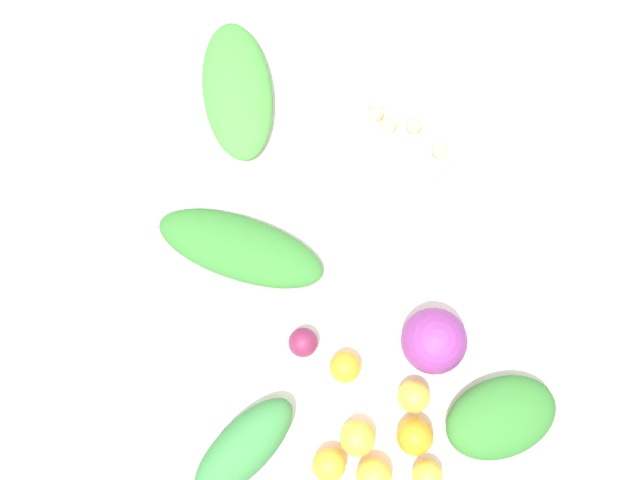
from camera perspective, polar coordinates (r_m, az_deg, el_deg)
name	(u,v)px	position (r m, az deg, el deg)	size (l,w,h in m)	color
ground_plane	(320,291)	(2.41, 0.00, -4.11)	(8.00, 8.00, 0.00)	#B2A899
dining_table	(320,250)	(1.76, 0.00, -0.84)	(1.34, 0.97, 0.76)	silver
cabbage_purple	(434,341)	(1.58, 9.10, -7.98)	(0.14, 0.14, 0.14)	#7A2D75
egg_carton	(400,130)	(1.71, 6.41, 8.71)	(0.30, 0.23, 0.09)	beige
greens_bunch_kale	(237,91)	(1.76, -6.64, 11.79)	(0.36, 0.17, 0.07)	#3D8433
greens_bunch_scallion	(240,248)	(1.64, -6.39, -0.66)	(0.40, 0.15, 0.07)	#2D6B28
greens_bunch_chard	(244,448)	(1.59, -6.11, -16.18)	(0.27, 0.11, 0.10)	#337538
greens_bunch_beet_tops	(501,417)	(1.63, 14.27, -13.59)	(0.25, 0.17, 0.08)	#2D6B28
beet_root	(303,342)	(1.60, -1.36, -8.19)	(0.07, 0.07, 0.07)	maroon
orange_0	(375,476)	(1.60, 4.40, -18.32)	(0.08, 0.08, 0.08)	#F9A833
orange_1	(357,438)	(1.59, 3.01, -15.55)	(0.08, 0.08, 0.08)	#F9A833
orange_2	(329,465)	(1.59, 0.72, -17.56)	(0.07, 0.07, 0.07)	orange
orange_3	(414,396)	(1.60, 7.50, -12.30)	(0.07, 0.07, 0.07)	#F9A833
orange_4	(345,367)	(1.59, 2.02, -10.12)	(0.07, 0.07, 0.07)	orange
orange_5	(427,476)	(1.62, 8.59, -18.14)	(0.07, 0.07, 0.07)	#F9A833
orange_6	(415,437)	(1.60, 7.60, -15.33)	(0.08, 0.08, 0.08)	orange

